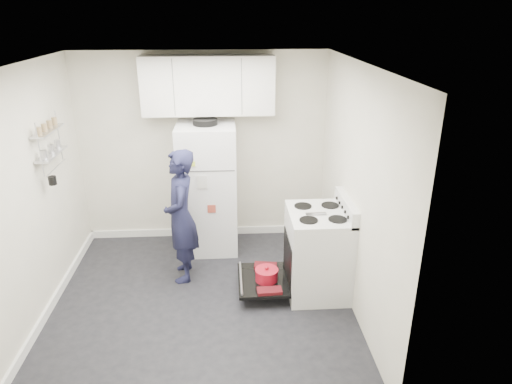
{
  "coord_description": "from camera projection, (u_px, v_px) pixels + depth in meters",
  "views": [
    {
      "loc": [
        0.32,
        -4.19,
        2.96
      ],
      "look_at": [
        0.62,
        0.54,
        1.05
      ],
      "focal_mm": 32.0,
      "sensor_mm": 36.0,
      "label": 1
    }
  ],
  "objects": [
    {
      "name": "open_oven_door",
      "position": [
        264.0,
        278.0,
        5.07
      ],
      "size": [
        0.55,
        0.7,
        0.21
      ],
      "color": "black",
      "rests_on": "ground"
    },
    {
      "name": "room",
      "position": [
        194.0,
        198.0,
        4.54
      ],
      "size": [
        3.21,
        3.21,
        2.51
      ],
      "color": "black",
      "rests_on": "ground"
    },
    {
      "name": "upper_cabinets",
      "position": [
        208.0,
        85.0,
        5.51
      ],
      "size": [
        1.6,
        0.33,
        0.7
      ],
      "primitive_type": "cube",
      "color": "silver",
      "rests_on": "room"
    },
    {
      "name": "electric_range",
      "position": [
        316.0,
        253.0,
        5.01
      ],
      "size": [
        0.66,
        0.76,
        1.1
      ],
      "color": "silver",
      "rests_on": "ground"
    },
    {
      "name": "person",
      "position": [
        181.0,
        216.0,
        5.15
      ],
      "size": [
        0.42,
        0.6,
        1.56
      ],
      "primitive_type": "imported",
      "rotation": [
        0.0,
        0.0,
        -1.49
      ],
      "color": "#181935",
      "rests_on": "ground"
    },
    {
      "name": "wall_shelf_rack",
      "position": [
        50.0,
        143.0,
        4.7
      ],
      "size": [
        0.14,
        0.6,
        0.61
      ],
      "color": "#B2B2B7",
      "rests_on": "room"
    },
    {
      "name": "refrigerator",
      "position": [
        208.0,
        188.0,
        5.82
      ],
      "size": [
        0.72,
        0.74,
        1.73
      ],
      "color": "silver",
      "rests_on": "ground"
    }
  ]
}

